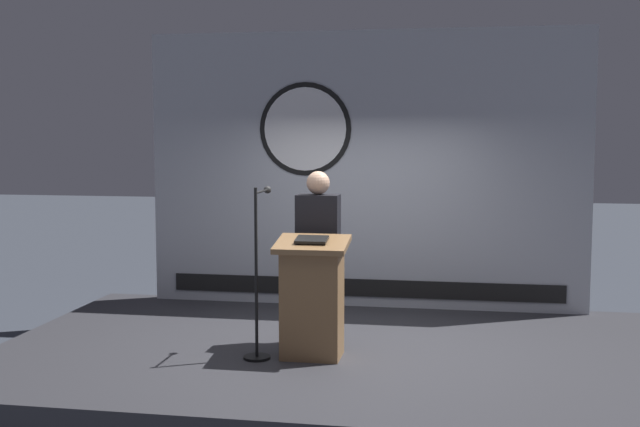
% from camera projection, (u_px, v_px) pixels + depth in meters
% --- Properties ---
extents(ground_plane, '(40.00, 40.00, 0.00)m').
position_uv_depth(ground_plane, '(340.00, 378.00, 7.52)').
color(ground_plane, '#383D47').
extents(stage_platform, '(6.40, 4.00, 0.30)m').
position_uv_depth(stage_platform, '(340.00, 363.00, 7.50)').
color(stage_platform, '#333338').
rests_on(stage_platform, ground).
extents(banner_display, '(5.02, 0.12, 3.15)m').
position_uv_depth(banner_display, '(363.00, 171.00, 9.14)').
color(banner_display, '#B2B7C1').
rests_on(banner_display, stage_platform).
extents(podium, '(0.64, 0.50, 1.09)m').
position_uv_depth(podium, '(312.00, 298.00, 7.12)').
color(podium, olive).
rests_on(podium, stage_platform).
extents(speaker_person, '(0.40, 0.26, 1.64)m').
position_uv_depth(speaker_person, '(318.00, 256.00, 7.57)').
color(speaker_person, black).
rests_on(speaker_person, stage_platform).
extents(microphone_stand, '(0.24, 0.59, 1.53)m').
position_uv_depth(microphone_stand, '(258.00, 297.00, 7.12)').
color(microphone_stand, black).
rests_on(microphone_stand, stage_platform).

